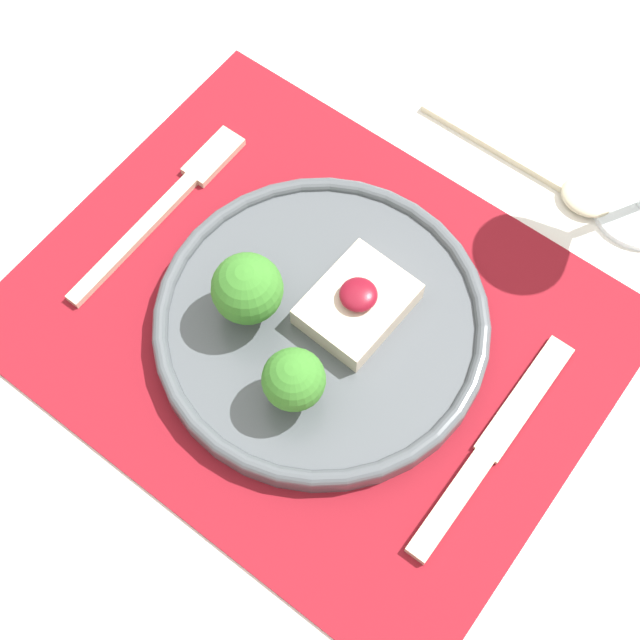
{
  "coord_description": "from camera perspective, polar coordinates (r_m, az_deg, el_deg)",
  "views": [
    {
      "loc": [
        0.18,
        -0.22,
        1.35
      ],
      "look_at": [
        0.01,
        -0.0,
        0.76
      ],
      "focal_mm": 50.0,
      "sensor_mm": 36.0,
      "label": 1
    }
  ],
  "objects": [
    {
      "name": "spoon",
      "position": [
        0.76,
        14.85,
        8.67
      ],
      "size": [
        0.18,
        0.04,
        0.01
      ],
      "rotation": [
        0.0,
        0.0,
        -0.04
      ],
      "color": "beige",
      "rests_on": "dining_table"
    },
    {
      "name": "fork",
      "position": [
        0.74,
        -9.61,
        7.48
      ],
      "size": [
        0.02,
        0.2,
        0.01
      ],
      "rotation": [
        0.0,
        0.0,
        0.0
      ],
      "color": "beige",
      "rests_on": "placemat"
    },
    {
      "name": "dinner_plate",
      "position": [
        0.66,
        -0.25,
        -0.23
      ],
      "size": [
        0.25,
        0.25,
        0.08
      ],
      "color": "#4C5156",
      "rests_on": "placemat"
    },
    {
      "name": "placemat",
      "position": [
        0.68,
        -0.47,
        -0.27
      ],
      "size": [
        0.43,
        0.35,
        0.0
      ],
      "primitive_type": "cube",
      "color": "maroon",
      "rests_on": "dining_table"
    },
    {
      "name": "ground_plane",
      "position": [
        1.38,
        -0.24,
        -13.2
      ],
      "size": [
        8.0,
        8.0,
        0.0
      ],
      "primitive_type": "plane",
      "color": "#4C4742"
    },
    {
      "name": "dining_table",
      "position": [
        0.75,
        -0.43,
        -2.71
      ],
      "size": [
        1.51,
        1.16,
        0.73
      ],
      "color": "white",
      "rests_on": "ground_plane"
    },
    {
      "name": "knife",
      "position": [
        0.65,
        10.35,
        -8.77
      ],
      "size": [
        0.02,
        0.2,
        0.01
      ],
      "rotation": [
        0.0,
        0.0,
        0.03
      ],
      "color": "beige",
      "rests_on": "placemat"
    }
  ]
}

